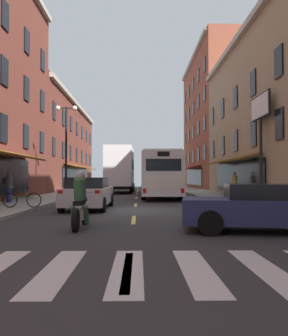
# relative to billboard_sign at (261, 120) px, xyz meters

# --- Properties ---
(ground_plane) EXTENTS (34.80, 80.00, 0.10)m
(ground_plane) POSITION_rel_billboard_sign_xyz_m (-7.05, -3.84, -4.73)
(ground_plane) COLOR #333335
(lane_centre_dashes) EXTENTS (0.14, 73.90, 0.01)m
(lane_centre_dashes) POSITION_rel_billboard_sign_xyz_m (-7.05, -4.09, -4.67)
(lane_centre_dashes) COLOR #DBCC4C
(lane_centre_dashes) RESTS_ON ground
(crosswalk_near) EXTENTS (7.10, 2.80, 0.01)m
(crosswalk_near) POSITION_rel_billboard_sign_xyz_m (-7.05, -13.84, -4.67)
(crosswalk_near) COLOR silver
(crosswalk_near) RESTS_ON ground
(sidewalk_left) EXTENTS (3.00, 80.00, 0.14)m
(sidewalk_left) POSITION_rel_billboard_sign_xyz_m (-12.95, -3.84, -4.61)
(sidewalk_left) COLOR #A39E93
(sidewalk_left) RESTS_ON ground
(sidewalk_right) EXTENTS (3.00, 80.00, 0.14)m
(sidewalk_right) POSITION_rel_billboard_sign_xyz_m (-1.15, -3.84, -4.61)
(sidewalk_right) COLOR #A39E93
(sidewalk_right) RESTS_ON ground
(billboard_sign) EXTENTS (0.40, 2.80, 6.01)m
(billboard_sign) POSITION_rel_billboard_sign_xyz_m (0.00, 0.00, 0.00)
(billboard_sign) COLOR black
(billboard_sign) RESTS_ON sidewalk_right
(transit_bus) EXTENTS (2.83, 11.87, 3.18)m
(transit_bus) POSITION_rel_billboard_sign_xyz_m (-5.32, 6.55, -3.01)
(transit_bus) COLOR silver
(transit_bus) RESTS_ON ground
(box_truck) EXTENTS (2.60, 8.16, 4.26)m
(box_truck) POSITION_rel_billboard_sign_xyz_m (-8.64, 13.75, -2.51)
(box_truck) COLOR white
(box_truck) RESTS_ON ground
(sedan_near) EXTENTS (2.04, 4.73, 1.46)m
(sedan_near) POSITION_rel_billboard_sign_xyz_m (-9.22, -3.22, -3.93)
(sedan_near) COLOR silver
(sedan_near) RESTS_ON ground
(sedan_mid) EXTENTS (4.59, 2.45, 1.29)m
(sedan_mid) POSITION_rel_billboard_sign_xyz_m (-3.44, -10.07, -4.01)
(sedan_mid) COLOR navy
(sedan_mid) RESTS_ON ground
(sedan_far) EXTENTS (2.05, 4.58, 1.36)m
(sedan_far) POSITION_rel_billboard_sign_xyz_m (-8.92, 25.85, -3.97)
(sedan_far) COLOR silver
(sedan_far) RESTS_ON ground
(motorcycle_rider) EXTENTS (0.62, 2.07, 1.66)m
(motorcycle_rider) POSITION_rel_billboard_sign_xyz_m (-8.55, -9.36, -3.97)
(motorcycle_rider) COLOR black
(motorcycle_rider) RESTS_ON ground
(bicycle_near) EXTENTS (1.71, 0.48, 0.91)m
(bicycle_near) POSITION_rel_billboard_sign_xyz_m (-12.02, -4.01, -4.18)
(bicycle_near) COLOR black
(bicycle_near) RESTS_ON sidewalk_left
(pedestrian_near) EXTENTS (0.52, 0.36, 1.64)m
(pedestrian_near) POSITION_rel_billboard_sign_xyz_m (-13.82, -0.80, -3.67)
(pedestrian_near) COLOR navy
(pedestrian_near) RESTS_ON sidewalk_left
(pedestrian_mid) EXTENTS (0.36, 0.36, 1.70)m
(pedestrian_mid) POSITION_rel_billboard_sign_xyz_m (-0.38, 4.05, -3.66)
(pedestrian_mid) COLOR #4C4C51
(pedestrian_mid) RESTS_ON sidewalk_right
(street_lamp_twin) EXTENTS (1.42, 0.32, 6.05)m
(street_lamp_twin) POSITION_rel_billboard_sign_xyz_m (-11.67, 3.44, -1.21)
(street_lamp_twin) COLOR black
(street_lamp_twin) RESTS_ON sidewalk_left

